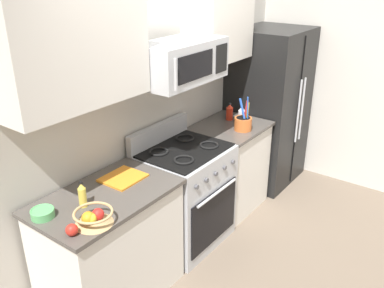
# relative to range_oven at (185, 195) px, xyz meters

# --- Properties ---
(ground_plane) EXTENTS (16.00, 16.00, 0.00)m
(ground_plane) POSITION_rel_range_oven_xyz_m (0.00, -0.71, -0.47)
(ground_plane) COLOR #6B5B4C
(wall_back) EXTENTS (8.00, 0.10, 2.60)m
(wall_back) POSITION_rel_range_oven_xyz_m (0.00, 0.39, 0.83)
(wall_back) COLOR beige
(wall_back) RESTS_ON ground
(counter_left) EXTENTS (1.04, 0.64, 0.91)m
(counter_left) POSITION_rel_range_oven_xyz_m (-0.91, -0.00, -0.02)
(counter_left) COLOR silver
(counter_left) RESTS_ON ground
(range_oven) EXTENTS (0.76, 0.68, 1.09)m
(range_oven) POSITION_rel_range_oven_xyz_m (0.00, 0.00, 0.00)
(range_oven) COLOR #B2B5BA
(range_oven) RESTS_ON ground
(counter_right) EXTENTS (0.73, 0.64, 0.91)m
(counter_right) POSITION_rel_range_oven_xyz_m (0.75, -0.00, -0.02)
(counter_right) COLOR silver
(counter_right) RESTS_ON ground
(refrigerator) EXTENTS (0.83, 0.75, 1.76)m
(refrigerator) POSITION_rel_range_oven_xyz_m (1.55, -0.02, 0.41)
(refrigerator) COLOR black
(refrigerator) RESTS_ON ground
(wall_right) EXTENTS (0.10, 8.00, 2.60)m
(wall_right) POSITION_rel_range_oven_xyz_m (2.07, -0.71, 0.83)
(wall_right) COLOR beige
(wall_right) RESTS_ON ground
(microwave) EXTENTS (0.79, 0.44, 0.32)m
(microwave) POSITION_rel_range_oven_xyz_m (-0.00, 0.03, 1.21)
(microwave) COLOR #B2B5BA
(upper_cabinets_left) EXTENTS (1.03, 0.34, 0.70)m
(upper_cabinets_left) POSITION_rel_range_oven_xyz_m (-0.91, 0.17, 1.42)
(upper_cabinets_left) COLOR silver
(upper_cabinets_right) EXTENTS (0.72, 0.34, 0.70)m
(upper_cabinets_right) POSITION_rel_range_oven_xyz_m (0.76, 0.17, 1.42)
(upper_cabinets_right) COLOR silver
(utensil_crock) EXTENTS (0.17, 0.17, 0.34)m
(utensil_crock) POSITION_rel_range_oven_xyz_m (0.72, -0.16, 0.51)
(utensil_crock) COLOR #D1662D
(utensil_crock) RESTS_ON counter_right
(fruit_basket) EXTENTS (0.25, 0.25, 0.11)m
(fruit_basket) POSITION_rel_range_oven_xyz_m (-1.19, -0.21, 0.49)
(fruit_basket) COLOR tan
(fruit_basket) RESTS_ON counter_left
(apple_loose) EXTENTS (0.07, 0.07, 0.07)m
(apple_loose) POSITION_rel_range_oven_xyz_m (-1.35, -0.19, 0.47)
(apple_loose) COLOR red
(apple_loose) RESTS_ON counter_left
(cutting_board) EXTENTS (0.30, 0.27, 0.02)m
(cutting_board) POSITION_rel_range_oven_xyz_m (-0.67, 0.07, 0.44)
(cutting_board) COLOR orange
(cutting_board) RESTS_ON counter_left
(bottle_vinegar) EXTENTS (0.07, 0.07, 0.18)m
(bottle_vinegar) POSITION_rel_range_oven_xyz_m (0.88, -0.05, 0.52)
(bottle_vinegar) COLOR silver
(bottle_vinegar) RESTS_ON counter_right
(bottle_hot_sauce) EXTENTS (0.07, 0.07, 0.18)m
(bottle_hot_sauce) POSITION_rel_range_oven_xyz_m (0.89, 0.09, 0.52)
(bottle_hot_sauce) COLOR red
(bottle_hot_sauce) RESTS_ON counter_right
(bottle_oil) EXTENTS (0.05, 0.05, 0.19)m
(bottle_oil) POSITION_rel_range_oven_xyz_m (-1.10, 0.01, 0.52)
(bottle_oil) COLOR gold
(bottle_oil) RESTS_ON counter_left
(prep_bowl) EXTENTS (0.15, 0.15, 0.06)m
(prep_bowl) POSITION_rel_range_oven_xyz_m (-1.33, 0.11, 0.47)
(prep_bowl) COLOR #59AD66
(prep_bowl) RESTS_ON counter_left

